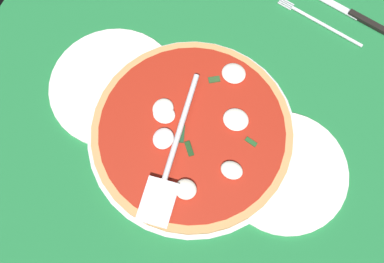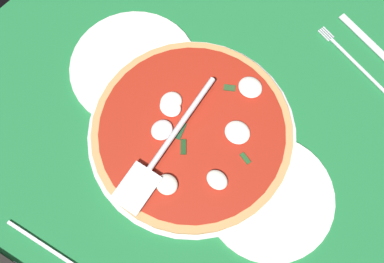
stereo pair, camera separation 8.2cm
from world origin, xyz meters
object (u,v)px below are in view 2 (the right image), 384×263
Objects in this scene: dinner_plate_right at (134,67)px; place_setting_near at (371,61)px; pizza at (192,132)px; pizza_server at (165,147)px; dinner_plate_left at (270,197)px.

place_setting_near is at bearing -135.90° from dinner_plate_right.
dinner_plate_right is 0.67× the size of pizza.
pizza reaches higher than place_setting_near.
pizza_server is (-16.33, 8.28, 3.68)cm from dinner_plate_right.
dinner_plate_left is at bearing -178.75° from pizza.
place_setting_near is (2.36, -33.75, -0.14)cm from dinner_plate_left.
dinner_plate_right is 45.58cm from place_setting_near.
place_setting_near reaches higher than dinner_plate_right.
pizza_server is 43.40cm from place_setting_near.
pizza reaches higher than dinner_plate_right.
pizza is 1.64× the size of place_setting_near.
pizza_server is at bearing 153.12° from dinner_plate_right.
dinner_plate_right is 0.87× the size of pizza_server.
dinner_plate_right is 18.68cm from pizza_server.
pizza_server is at bearing 18.40° from dinner_plate_left.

